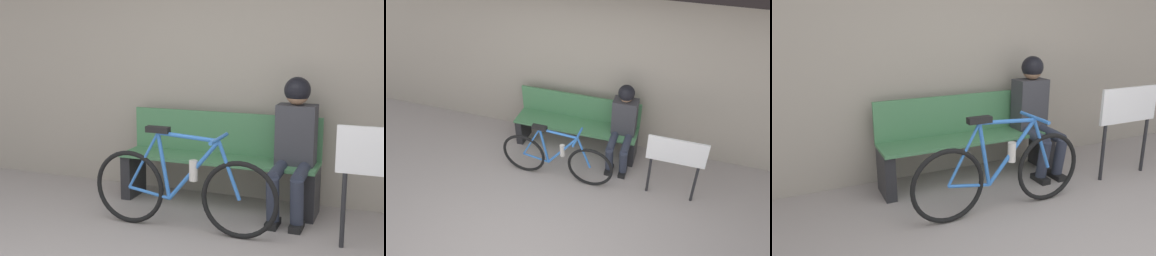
% 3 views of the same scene
% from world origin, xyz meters
% --- Properties ---
extents(storefront_wall, '(12.00, 0.56, 3.20)m').
position_xyz_m(storefront_wall, '(0.00, 2.57, 1.66)').
color(storefront_wall, '#9E9384').
rests_on(storefront_wall, ground_plane).
extents(park_bench_near, '(1.86, 0.42, 0.86)m').
position_xyz_m(park_bench_near, '(-0.07, 2.24, 0.42)').
color(park_bench_near, '#477F51').
rests_on(park_bench_near, ground_plane).
extents(bicycle, '(1.61, 0.40, 0.86)m').
position_xyz_m(bicycle, '(-0.13, 1.48, 0.36)').
color(bicycle, black).
rests_on(bicycle, ground_plane).
extents(person_seated, '(0.34, 0.62, 1.24)m').
position_xyz_m(person_seated, '(0.65, 2.12, 0.71)').
color(person_seated, '#2D3342').
rests_on(person_seated, ground_plane).
extents(signboard, '(0.73, 0.04, 0.95)m').
position_xyz_m(signboard, '(1.43, 1.60, 0.69)').
color(signboard, '#232326').
rests_on(signboard, ground_plane).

